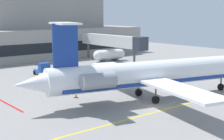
{
  "coord_description": "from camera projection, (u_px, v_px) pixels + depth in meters",
  "views": [
    {
      "loc": [
        -26.46,
        -25.11,
        10.45
      ],
      "look_at": [
        0.93,
        8.44,
        3.0
      ],
      "focal_mm": 53.43,
      "sensor_mm": 36.0,
      "label": 1
    }
  ],
  "objects": [
    {
      "name": "safety_cone_alpha",
      "position": [
        76.0,
        96.0,
        41.51
      ],
      "size": [
        0.47,
        0.47,
        0.55
      ],
      "color": "orange",
      "rests_on": "ground"
    },
    {
      "name": "fuel_tank",
      "position": [
        109.0,
        55.0,
        72.6
      ],
      "size": [
        7.64,
        2.9,
        2.56
      ],
      "color": "white",
      "rests_on": "ground"
    },
    {
      "name": "regional_jet",
      "position": [
        153.0,
        74.0,
        40.43
      ],
      "size": [
        33.25,
        25.51,
        9.46
      ],
      "color": "white",
      "rests_on": "ground"
    },
    {
      "name": "terminal_building",
      "position": [
        33.0,
        28.0,
        78.45
      ],
      "size": [
        60.66,
        14.77,
        18.83
      ],
      "color": "gray",
      "rests_on": "ground"
    },
    {
      "name": "pushback_tractor",
      "position": [
        44.0,
        80.0,
        47.8
      ],
      "size": [
        3.45,
        4.18,
        1.96
      ],
      "color": "#E5B20C",
      "rests_on": "ground"
    },
    {
      "name": "jet_bridge_west",
      "position": [
        113.0,
        41.0,
        70.39
      ],
      "size": [
        2.4,
        19.99,
        5.9
      ],
      "color": "silver",
      "rests_on": "ground"
    },
    {
      "name": "ground",
      "position": [
        153.0,
        107.0,
        37.44
      ],
      "size": [
        120.0,
        120.0,
        0.11
      ],
      "color": "gray"
    },
    {
      "name": "baggage_tug",
      "position": [
        43.0,
        70.0,
        55.94
      ],
      "size": [
        2.4,
        3.62,
        2.23
      ],
      "color": "#1E4CB2",
      "rests_on": "ground"
    }
  ]
}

